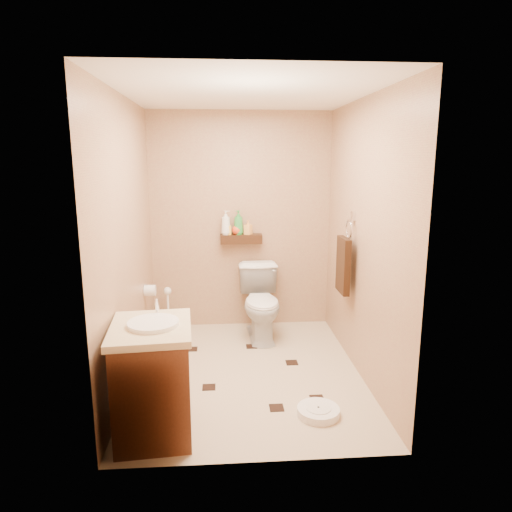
{
  "coord_description": "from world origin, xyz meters",
  "views": [
    {
      "loc": [
        -0.21,
        -3.8,
        1.89
      ],
      "look_at": [
        0.1,
        0.25,
        1.02
      ],
      "focal_mm": 32.0,
      "sensor_mm": 36.0,
      "label": 1
    }
  ],
  "objects": [
    {
      "name": "wall_right",
      "position": [
        1.0,
        0.0,
        1.2
      ],
      "size": [
        0.04,
        2.5,
        2.4
      ],
      "primitive_type": "cube",
      "color": "tan",
      "rests_on": "ground"
    },
    {
      "name": "bottle_b",
      "position": [
        -0.15,
        1.17,
        1.15
      ],
      "size": [
        0.08,
        0.08,
        0.15
      ],
      "primitive_type": "imported",
      "rotation": [
        0.0,
        0.0,
        3.26
      ],
      "color": "yellow",
      "rests_on": "wall_shelf"
    },
    {
      "name": "wall_shelf",
      "position": [
        0.0,
        1.17,
        1.02
      ],
      "size": [
        0.46,
        0.14,
        0.1
      ],
      "primitive_type": "cube",
      "color": "#3B1D10",
      "rests_on": "wall_back"
    },
    {
      "name": "wall_left",
      "position": [
        -1.0,
        0.0,
        1.2
      ],
      "size": [
        0.04,
        2.5,
        2.4
      ],
      "primitive_type": "cube",
      "color": "tan",
      "rests_on": "ground"
    },
    {
      "name": "towel_ring",
      "position": [
        0.91,
        0.25,
        0.95
      ],
      "size": [
        0.12,
        0.3,
        0.76
      ],
      "color": "silver",
      "rests_on": "wall_right"
    },
    {
      "name": "ground",
      "position": [
        0.0,
        0.0,
        0.0
      ],
      "size": [
        2.5,
        2.5,
        0.0
      ],
      "primitive_type": "plane",
      "color": "#C4AB8F",
      "rests_on": "ground"
    },
    {
      "name": "bathroom_scale",
      "position": [
        0.49,
        -0.74,
        0.03
      ],
      "size": [
        0.4,
        0.4,
        0.06
      ],
      "rotation": [
        0.0,
        0.0,
        0.3
      ],
      "color": "white",
      "rests_on": "ground"
    },
    {
      "name": "toilet_paper",
      "position": [
        -0.94,
        0.65,
        0.6
      ],
      "size": [
        0.12,
        0.11,
        0.12
      ],
      "color": "white",
      "rests_on": "wall_left"
    },
    {
      "name": "bottle_d",
      "position": [
        -0.03,
        1.17,
        1.2
      ],
      "size": [
        0.15,
        0.15,
        0.27
      ],
      "primitive_type": "imported",
      "rotation": [
        0.0,
        0.0,
        5.57
      ],
      "color": "green",
      "rests_on": "wall_shelf"
    },
    {
      "name": "bottle_c",
      "position": [
        -0.05,
        1.17,
        1.14
      ],
      "size": [
        0.15,
        0.15,
        0.15
      ],
      "primitive_type": "imported",
      "rotation": [
        0.0,
        0.0,
        5.24
      ],
      "color": "#ED481B",
      "rests_on": "wall_shelf"
    },
    {
      "name": "vanity",
      "position": [
        -0.7,
        -0.86,
        0.41
      ],
      "size": [
        0.59,
        0.69,
        0.92
      ],
      "rotation": [
        0.0,
        0.0,
        0.08
      ],
      "color": "brown",
      "rests_on": "ground"
    },
    {
      "name": "bottle_e",
      "position": [
        0.08,
        1.17,
        1.15
      ],
      "size": [
        0.1,
        0.1,
        0.16
      ],
      "primitive_type": "imported",
      "rotation": [
        0.0,
        0.0,
        5.7
      ],
      "color": "#FDB454",
      "rests_on": "wall_shelf"
    },
    {
      "name": "toilet_brush",
      "position": [
        -0.82,
        1.07,
        0.18
      ],
      "size": [
        0.12,
        0.12,
        0.51
      ],
      "color": "#186357",
      "rests_on": "ground"
    },
    {
      "name": "toilet",
      "position": [
        0.2,
        0.83,
        0.38
      ],
      "size": [
        0.46,
        0.77,
        0.76
      ],
      "primitive_type": "imported",
      "rotation": [
        0.0,
        0.0,
        0.05
      ],
      "color": "white",
      "rests_on": "ground"
    },
    {
      "name": "bottle_a",
      "position": [
        -0.17,
        1.17,
        1.2
      ],
      "size": [
        0.14,
        0.14,
        0.27
      ],
      "primitive_type": "imported",
      "rotation": [
        0.0,
        0.0,
        1.06
      ],
      "color": "white",
      "rests_on": "wall_shelf"
    },
    {
      "name": "ceiling",
      "position": [
        0.0,
        0.0,
        2.4
      ],
      "size": [
        2.0,
        2.5,
        0.02
      ],
      "primitive_type": "cube",
      "color": "white",
      "rests_on": "wall_back"
    },
    {
      "name": "wall_back",
      "position": [
        0.0,
        1.25,
        1.2
      ],
      "size": [
        2.0,
        0.04,
        2.4
      ],
      "primitive_type": "cube",
      "color": "tan",
      "rests_on": "ground"
    },
    {
      "name": "wall_front",
      "position": [
        0.0,
        -1.25,
        1.2
      ],
      "size": [
        2.0,
        0.04,
        2.4
      ],
      "primitive_type": "cube",
      "color": "tan",
      "rests_on": "ground"
    },
    {
      "name": "floor_accents",
      "position": [
        0.06,
        -0.02,
        0.0
      ],
      "size": [
        1.18,
        1.3,
        0.01
      ],
      "color": "black",
      "rests_on": "ground"
    }
  ]
}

